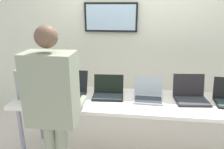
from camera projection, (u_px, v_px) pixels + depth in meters
back_wall at (134, 46)px, 3.41m from camera, size 8.00×0.11×2.44m
workbench at (131, 104)px, 2.50m from camera, size 2.77×0.70×0.80m
equipment_box at (37, 81)px, 2.57m from camera, size 0.36×0.36×0.35m
laptop_station_0 at (72, 90)px, 2.62m from camera, size 0.36×0.37×0.27m
laptop_station_1 at (108, 92)px, 2.57m from camera, size 0.38×0.31×0.24m
laptop_station_2 at (148, 94)px, 2.50m from camera, size 0.34×0.32×0.23m
laptop_station_3 at (190, 95)px, 2.47m from camera, size 0.39×0.36×0.28m
person at (53, 101)px, 1.90m from camera, size 0.44×0.58×1.71m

